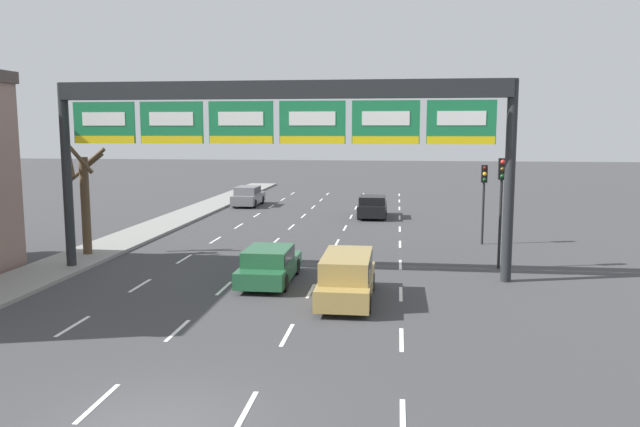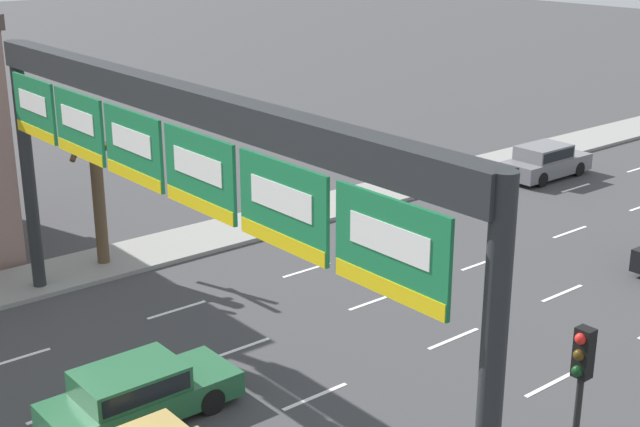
# 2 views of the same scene
# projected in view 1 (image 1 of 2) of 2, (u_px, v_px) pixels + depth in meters

# --- Properties ---
(lane_dashes) EXTENTS (10.02, 67.00, 0.01)m
(lane_dashes) POSITION_uv_depth(u_px,v_px,m) (280.00, 274.00, 25.67)
(lane_dashes) COLOR white
(lane_dashes) RESTS_ON ground_plane
(sign_gantry) EXTENTS (18.50, 0.70, 7.84)m
(sign_gantry) POSITION_uv_depth(u_px,v_px,m) (278.00, 114.00, 24.70)
(sign_gantry) COLOR #232628
(sign_gantry) RESTS_ON ground_plane
(car_green) EXTENTS (1.85, 4.60, 1.40)m
(car_green) POSITION_uv_depth(u_px,v_px,m) (269.00, 264.00, 24.23)
(car_green) COLOR #235B38
(car_green) RESTS_ON ground_plane
(car_black) EXTENTS (1.90, 4.24, 1.48)m
(car_black) POSITION_uv_depth(u_px,v_px,m) (372.00, 206.00, 42.26)
(car_black) COLOR black
(car_black) RESTS_ON ground_plane
(suv_gold) EXTENTS (1.81, 4.79, 1.65)m
(suv_gold) POSITION_uv_depth(u_px,v_px,m) (347.00, 275.00, 21.63)
(suv_gold) COLOR #A88947
(suv_gold) RESTS_ON ground_plane
(car_grey) EXTENTS (1.82, 4.49, 1.53)m
(car_grey) POSITION_uv_depth(u_px,v_px,m) (248.00, 195.00, 48.77)
(car_grey) COLOR slate
(car_grey) RESTS_ON ground_plane
(traffic_light_near_gantry) EXTENTS (0.30, 0.35, 4.12)m
(traffic_light_near_gantry) POSITION_uv_depth(u_px,v_px,m) (484.00, 188.00, 32.07)
(traffic_light_near_gantry) COLOR black
(traffic_light_near_gantry) RESTS_ON ground_plane
(traffic_light_mid_block) EXTENTS (0.30, 0.35, 4.73)m
(traffic_light_mid_block) POSITION_uv_depth(u_px,v_px,m) (501.00, 190.00, 26.29)
(traffic_light_mid_block) COLOR black
(traffic_light_mid_block) RESTS_ON ground_plane
(tree_bare_third) EXTENTS (1.89, 1.95, 5.20)m
(tree_bare_third) POSITION_uv_depth(u_px,v_px,m) (85.00, 196.00, 28.91)
(tree_bare_third) COLOR brown
(tree_bare_third) RESTS_ON sidewalk_left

